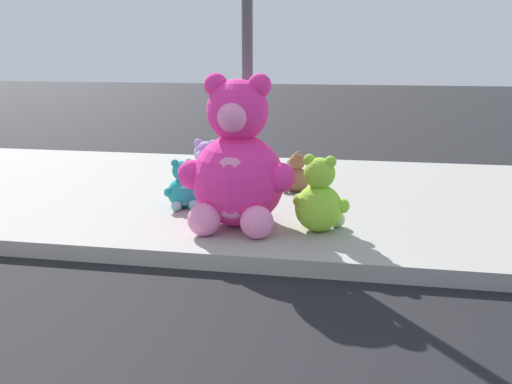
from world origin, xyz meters
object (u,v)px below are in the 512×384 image
Objects in this scene: sign_pole at (247,45)px; plush_pink_large at (237,167)px; plush_lavender at (205,174)px; plush_teal at (183,189)px; plush_lime at (320,200)px; plush_brown at (296,176)px.

plush_pink_large is at bearing -88.34° from sign_pole.
plush_lavender reaches higher than plush_teal.
plush_pink_large is 2.16× the size of plush_lavender.
plush_lime reaches higher than plush_teal.
plush_pink_large is (0.02, -0.59, -1.12)m from sign_pole.
sign_pole is at bearing 5.49° from plush_teal.
plush_lime reaches higher than plush_brown.
sign_pole is 1.78m from plush_brown.
sign_pole reaches higher than plush_teal.
sign_pole is at bearing -115.57° from plush_brown.
plush_pink_large is at bearing -36.34° from plush_teal.
plush_teal is at bearing 143.66° from plush_pink_large.
plush_teal is (-0.71, 0.53, -0.37)m from plush_pink_large.
sign_pole reaches higher than plush_lavender.
plush_pink_large is at bearing -105.21° from plush_brown.
plush_pink_large is 2.73× the size of plush_teal.
sign_pole is at bearing 91.66° from plush_pink_large.
plush_lime is (1.38, -1.00, 0.02)m from plush_lavender.
plush_lavender is (-0.58, 0.43, -1.43)m from sign_pole.
plush_brown is at bearing 105.00° from plush_lime.
sign_pole is 6.67× the size of plush_brown.
sign_pole is 1.27m from plush_pink_large.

